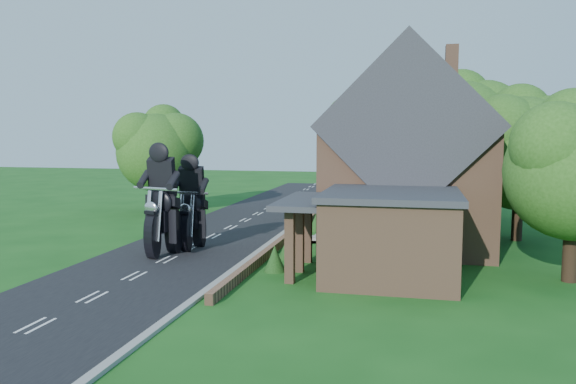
% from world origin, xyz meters
% --- Properties ---
extents(ground, '(120.00, 120.00, 0.00)m').
position_xyz_m(ground, '(0.00, 0.00, 0.00)').
color(ground, '#144914').
rests_on(ground, ground).
extents(road, '(7.00, 80.00, 0.02)m').
position_xyz_m(road, '(0.00, 0.00, 0.01)').
color(road, black).
rests_on(road, ground).
extents(kerb, '(0.30, 80.00, 0.12)m').
position_xyz_m(kerb, '(3.65, 0.00, 0.06)').
color(kerb, gray).
rests_on(kerb, ground).
extents(garden_wall, '(0.30, 22.00, 0.40)m').
position_xyz_m(garden_wall, '(4.30, 5.00, 0.20)').
color(garden_wall, '#895F46').
rests_on(garden_wall, ground).
extents(house, '(9.54, 8.64, 10.24)m').
position_xyz_m(house, '(10.49, 6.00, 4.34)').
color(house, '#895F46').
rests_on(house, ground).
extents(annex, '(7.05, 5.94, 3.44)m').
position_xyz_m(annex, '(9.87, -0.80, 1.77)').
color(annex, '#895F46').
rests_on(annex, ground).
extents(tree_house_right, '(6.51, 6.00, 8.40)m').
position_xyz_m(tree_house_right, '(16.65, 8.62, 5.19)').
color(tree_house_right, black).
rests_on(tree_house_right, ground).
extents(tree_behind_house, '(7.81, 7.20, 10.08)m').
position_xyz_m(tree_behind_house, '(14.18, 16.14, 6.23)').
color(tree_behind_house, black).
rests_on(tree_behind_house, ground).
extents(tree_behind_left, '(6.94, 6.40, 9.16)m').
position_xyz_m(tree_behind_left, '(8.16, 17.13, 5.73)').
color(tree_behind_left, black).
rests_on(tree_behind_left, ground).
extents(tree_far_road, '(6.08, 5.60, 7.84)m').
position_xyz_m(tree_far_road, '(-6.86, 14.11, 4.84)').
color(tree_far_road, black).
rests_on(tree_far_road, ground).
extents(shrub_a, '(0.90, 0.90, 1.10)m').
position_xyz_m(shrub_a, '(5.30, -1.00, 0.55)').
color(shrub_a, '#143711').
rests_on(shrub_a, ground).
extents(shrub_b, '(0.90, 0.90, 1.10)m').
position_xyz_m(shrub_b, '(5.30, 1.50, 0.55)').
color(shrub_b, '#143711').
rests_on(shrub_b, ground).
extents(shrub_c, '(0.90, 0.90, 1.10)m').
position_xyz_m(shrub_c, '(5.30, 4.00, 0.55)').
color(shrub_c, '#143711').
rests_on(shrub_c, ground).
extents(shrub_d, '(0.90, 0.90, 1.10)m').
position_xyz_m(shrub_d, '(5.30, 9.00, 0.55)').
color(shrub_d, '#143711').
rests_on(shrub_d, ground).
extents(shrub_e, '(0.90, 0.90, 1.10)m').
position_xyz_m(shrub_e, '(5.30, 11.50, 0.55)').
color(shrub_e, '#143711').
rests_on(shrub_e, ground).
extents(shrub_f, '(0.90, 0.90, 1.10)m').
position_xyz_m(shrub_f, '(5.30, 14.00, 0.55)').
color(shrub_f, '#143711').
rests_on(shrub_f, ground).
extents(motorcycle_lead, '(0.57, 1.55, 1.41)m').
position_xyz_m(motorcycle_lead, '(0.26, 2.43, 0.70)').
color(motorcycle_lead, black).
rests_on(motorcycle_lead, ground).
extents(motorcycle_follow, '(0.85, 1.75, 1.58)m').
position_xyz_m(motorcycle_follow, '(-0.46, 0.66, 0.79)').
color(motorcycle_follow, black).
rests_on(motorcycle_follow, ground).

